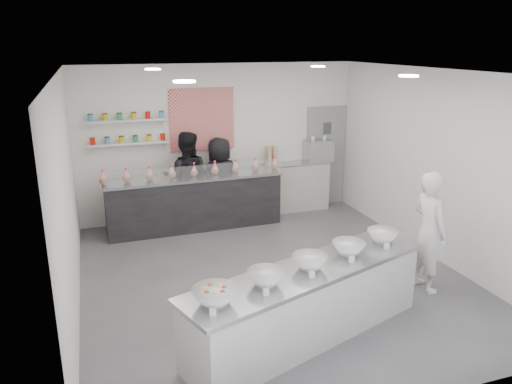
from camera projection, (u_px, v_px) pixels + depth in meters
floor at (272, 276)px, 7.51m from camera, size 6.00×6.00×0.00m
ceiling at (274, 72)px, 6.64m from camera, size 6.00×6.00×0.00m
back_wall at (220, 142)px, 9.79m from camera, size 5.50×0.00×5.50m
left_wall at (67, 199)px, 6.24m from camera, size 0.00×6.00×6.00m
right_wall at (435, 166)px, 7.91m from camera, size 0.00×6.00×6.00m
back_door at (326, 156)px, 10.60m from camera, size 0.88×0.04×2.10m
pattern_panel at (202, 120)px, 9.54m from camera, size 1.25×0.03×1.20m
jar_shelf_lower at (129, 143)px, 9.14m from camera, size 1.45×0.22×0.04m
jar_shelf_upper at (127, 120)px, 9.02m from camera, size 1.45×0.22×0.04m
preserve_jars at (128, 128)px, 9.04m from camera, size 1.45×0.10×0.56m
downlight_0 at (184, 81)px, 5.31m from camera, size 0.24×0.24×0.02m
downlight_1 at (409, 76)px, 6.16m from camera, size 0.24×0.24×0.02m
downlight_2 at (153, 69)px, 7.67m from camera, size 0.24×0.24×0.02m
downlight_3 at (318, 66)px, 8.52m from camera, size 0.24×0.24×0.02m
prep_counter at (309, 303)px, 5.85m from camera, size 3.33×1.78×0.89m
back_bar at (195, 203)px, 9.30m from camera, size 3.28×0.66×1.01m
sneeze_guard at (197, 173)px, 8.86m from camera, size 3.22×0.08×0.28m
espresso_ledge at (296, 186)px, 10.36m from camera, size 1.36×0.43×1.01m
espresso_machine at (318, 151)px, 10.30m from camera, size 0.55×0.38×0.42m
cup_stacks at (271, 156)px, 9.99m from camera, size 0.24×0.24×0.36m
prep_bowls at (310, 262)px, 5.69m from camera, size 3.01×1.47×0.16m
label_cards at (314, 287)px, 5.21m from camera, size 2.66×0.04×0.07m
cookie_bags at (194, 170)px, 9.11m from camera, size 3.35×0.21×0.26m
woman_prep at (429, 232)px, 6.90m from camera, size 0.43×0.64×1.73m
staff_left at (187, 179)px, 9.38m from camera, size 1.03×0.90×1.81m
staff_right at (220, 180)px, 9.60m from camera, size 0.90×0.69×1.66m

